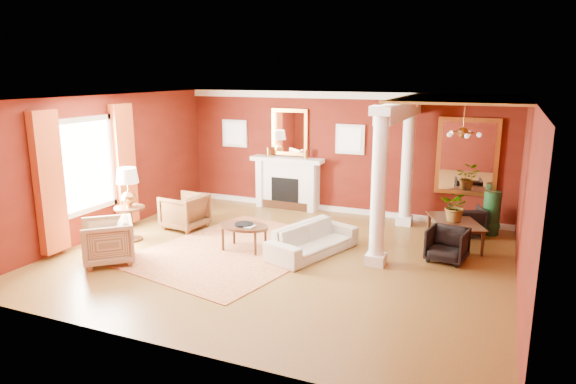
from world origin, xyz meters
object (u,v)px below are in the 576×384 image
at_px(armchair_leopard, 184,210).
at_px(side_table, 128,192).
at_px(dining_table, 456,226).
at_px(sofa, 313,235).
at_px(coffee_table, 244,227).
at_px(armchair_stripe, 107,239).

height_order(armchair_leopard, side_table, side_table).
xyz_separation_m(side_table, dining_table, (6.11, 2.27, -0.61)).
height_order(sofa, dining_table, dining_table).
distance_m(armchair_leopard, coffee_table, 2.00).
relative_size(sofa, side_table, 1.29).
xyz_separation_m(armchair_stripe, dining_table, (5.64, 3.46, -0.04)).
bearing_deg(armchair_leopard, side_table, -19.71).
bearing_deg(coffee_table, sofa, 13.67).
relative_size(armchair_leopard, armchair_stripe, 0.97).
bearing_deg(dining_table, armchair_stripe, 98.58).
distance_m(armchair_stripe, coffee_table, 2.48).
xyz_separation_m(armchair_leopard, dining_table, (5.56, 1.17, -0.02)).
bearing_deg(side_table, armchair_stripe, -68.23).
xyz_separation_m(coffee_table, side_table, (-2.41, -0.36, 0.55)).
xyz_separation_m(sofa, side_table, (-3.70, -0.68, 0.63)).
bearing_deg(side_table, dining_table, 20.41).
distance_m(coffee_table, dining_table, 4.17).
distance_m(sofa, side_table, 3.81).
distance_m(armchair_stripe, dining_table, 6.62).
distance_m(side_table, dining_table, 6.55).
xyz_separation_m(sofa, armchair_stripe, (-3.23, -1.86, 0.06)).
height_order(armchair_leopard, coffee_table, armchair_leopard).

